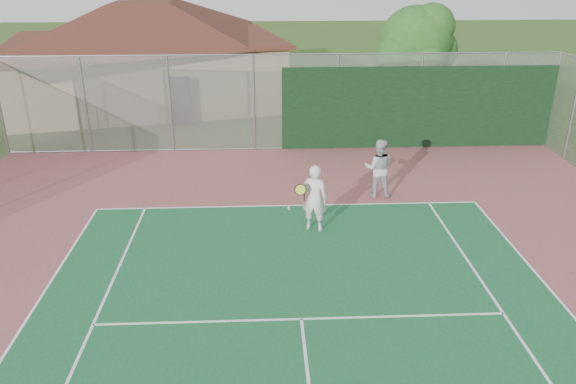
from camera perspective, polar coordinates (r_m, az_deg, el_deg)
The scene contains 6 objects.
back_fence at distance 20.70m, azimuth 5.28°, elevation 8.78°, with size 20.08×0.11×3.53m.
clubhouse at distance 28.10m, azimuth -14.20°, elevation 14.44°, with size 14.56×11.28×5.61m.
bleachers at distance 25.86m, azimuth -21.49°, elevation 7.58°, with size 2.94×1.99×1.01m.
tree at distance 24.50m, azimuth 12.98°, elevation 14.33°, with size 3.55×3.36×4.95m.
player_white_front at distance 14.53m, azimuth 2.70°, elevation -0.66°, with size 0.93×0.70×1.80m.
player_grey_back at distance 16.83m, azimuth 9.18°, elevation 2.36°, with size 0.95×0.80×1.76m.
Camera 1 is at (-0.70, -2.89, 6.76)m, focal length 35.00 mm.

